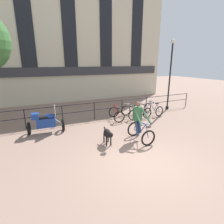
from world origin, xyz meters
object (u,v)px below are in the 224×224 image
parked_motorcycle (46,122)px  parked_bicycle_mid_left (130,112)px  parked_bicycle_near_lamp (116,114)px  parked_bicycle_far_end (153,109)px  parked_bicycle_mid_right (142,111)px  street_lamp (170,72)px  cyclist_with_bike (139,123)px  dog (108,134)px

parked_motorcycle → parked_bicycle_mid_left: bearing=-80.3°
parked_bicycle_near_lamp → parked_bicycle_far_end: same height
parked_bicycle_mid_right → street_lamp: bearing=-170.5°
parked_bicycle_mid_right → street_lamp: 3.65m
cyclist_with_bike → parked_bicycle_mid_left: cyclist_with_bike is taller
cyclist_with_bike → parked_motorcycle: bearing=145.1°
dog → street_lamp: street_lamp is taller
parked_bicycle_near_lamp → parked_bicycle_mid_right: same height
parked_motorcycle → parked_bicycle_mid_left: size_ratio=1.50×
parked_motorcycle → parked_bicycle_mid_right: parked_motorcycle is taller
parked_motorcycle → parked_bicycle_far_end: 6.70m
parked_bicycle_mid_right → parked_bicycle_far_end: same height
cyclist_with_bike → parked_bicycle_near_lamp: 2.94m
parked_bicycle_far_end → street_lamp: (1.82, 0.68, 2.33)m
parked_bicycle_far_end → parked_motorcycle: bearing=-5.4°
parked_bicycle_mid_left → parked_bicycle_near_lamp: bearing=4.2°
parked_bicycle_mid_left → parked_motorcycle: bearing=8.3°
cyclist_with_bike → parked_bicycle_mid_right: 3.61m
parked_bicycle_mid_left → parked_bicycle_far_end: bearing=-175.7°
parked_motorcycle → parked_bicycle_far_end: parked_motorcycle is taller
cyclist_with_bike → parked_bicycle_far_end: cyclist_with_bike is taller
dog → parked_motorcycle: (-2.19, 2.45, 0.08)m
parked_bicycle_mid_right → street_lamp: (2.72, 0.68, 2.33)m
parked_motorcycle → parked_bicycle_near_lamp: bearing=-79.4°
parked_bicycle_mid_right → parked_bicycle_far_end: size_ratio=0.97×
parked_bicycle_mid_left → parked_bicycle_mid_right: same height
parked_motorcycle → parked_bicycle_near_lamp: 4.00m
parked_bicycle_far_end → parked_bicycle_mid_left: bearing=-8.4°
dog → parked_bicycle_mid_right: parked_bicycle_mid_right is taller
dog → parked_bicycle_mid_right: 4.56m
cyclist_with_bike → dog: cyclist_with_bike is taller
cyclist_with_bike → dog: (-1.46, 0.09, -0.28)m
dog → parked_motorcycle: parked_motorcycle is taller
parked_bicycle_mid_left → street_lamp: (3.62, 0.68, 2.33)m
parked_bicycle_near_lamp → parked_bicycle_far_end: (2.71, -0.00, 0.00)m
cyclist_with_bike → street_lamp: size_ratio=0.35×
cyclist_with_bike → parked_bicycle_mid_right: size_ratio=1.47×
cyclist_with_bike → dog: size_ratio=1.65×
cyclist_with_bike → street_lamp: 6.32m
cyclist_with_bike → parked_bicycle_far_end: 4.21m
street_lamp → parked_bicycle_far_end: bearing=-159.5°
parked_bicycle_far_end → cyclist_with_bike: bearing=35.2°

